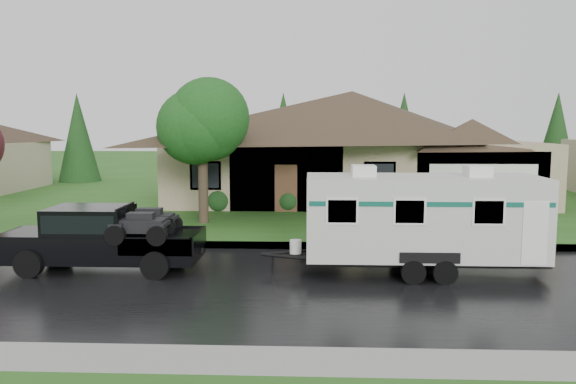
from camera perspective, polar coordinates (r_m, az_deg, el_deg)
The scene contains 9 objects.
ground at distance 16.25m, azimuth 2.76°, elevation -7.42°, with size 140.00×140.00×0.00m, color #29581B.
road at distance 14.31m, azimuth 2.81°, elevation -9.37°, with size 140.00×8.00×0.01m, color black.
curb at distance 18.42m, azimuth 2.71°, elevation -5.47°, with size 140.00×0.50×0.15m, color gray.
lawn at distance 30.99m, azimuth 2.58°, elevation -0.45°, with size 140.00×26.00×0.15m, color #29581B.
house_main at distance 29.68m, azimuth 7.08°, elevation 5.99°, with size 19.44×10.80×6.90m.
tree_left_green at distance 22.16m, azimuth -8.72°, elevation 6.59°, with size 3.30×3.30×5.46m.
shrub_row at distance 25.36m, azimuth 7.16°, elevation -0.81°, with size 13.60×1.00×1.00m.
pickup_truck at distance 16.33m, azimuth -18.58°, elevation -4.30°, with size 5.29×2.01×1.76m.
travel_trailer at distance 15.44m, azimuth 13.49°, elevation -2.46°, with size 6.53×2.29×2.93m.
Camera 1 is at (-0.12, -15.75, 4.00)m, focal length 35.00 mm.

